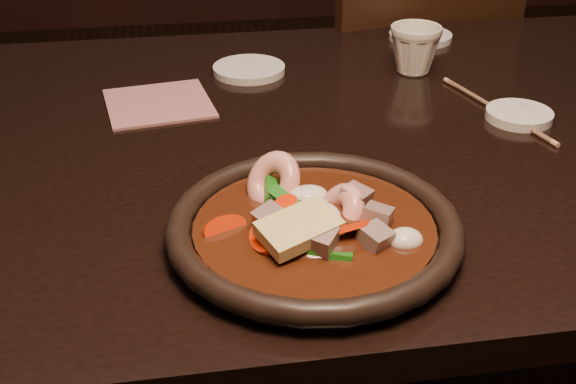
{
  "coord_description": "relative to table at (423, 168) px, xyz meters",
  "views": [
    {
      "loc": [
        -0.35,
        -0.9,
        1.18
      ],
      "look_at": [
        -0.24,
        -0.25,
        0.8
      ],
      "focal_mm": 45.0,
      "sensor_mm": 36.0,
      "label": 1
    }
  ],
  "objects": [
    {
      "name": "table",
      "position": [
        0.0,
        0.0,
        0.0
      ],
      "size": [
        1.6,
        0.9,
        0.75
      ],
      "color": "black",
      "rests_on": "floor"
    },
    {
      "name": "chair",
      "position": [
        0.14,
        0.6,
        -0.16
      ],
      "size": [
        0.54,
        0.54,
        0.95
      ],
      "rotation": [
        0.0,
        0.0,
        3.36
      ],
      "color": "black",
      "rests_on": "floor"
    },
    {
      "name": "plate",
      "position": [
        -0.22,
        -0.27,
        0.09
      ],
      "size": [
        0.31,
        0.31,
        0.03
      ],
      "color": "black",
      "rests_on": "table"
    },
    {
      "name": "stirfry",
      "position": [
        -0.22,
        -0.27,
        0.1
      ],
      "size": [
        0.23,
        0.19,
        0.08
      ],
      "color": "#331409",
      "rests_on": "plate"
    },
    {
      "name": "soy_dish",
      "position": [
        0.13,
        -0.01,
        0.08
      ],
      "size": [
        0.09,
        0.09,
        0.01
      ],
      "primitive_type": "cylinder",
      "color": "silver",
      "rests_on": "table"
    },
    {
      "name": "saucer_left",
      "position": [
        -0.23,
        0.23,
        0.08
      ],
      "size": [
        0.12,
        0.12,
        0.01
      ],
      "primitive_type": "cylinder",
      "color": "silver",
      "rests_on": "table"
    },
    {
      "name": "saucer_right",
      "position": [
        0.1,
        0.35,
        0.08
      ],
      "size": [
        0.12,
        0.12,
        0.01
      ],
      "primitive_type": "cylinder",
      "color": "silver",
      "rests_on": "table"
    },
    {
      "name": "tea_cup",
      "position": [
        0.04,
        0.19,
        0.12
      ],
      "size": [
        0.11,
        0.1,
        0.08
      ],
      "primitive_type": "imported",
      "rotation": [
        0.0,
        0.0,
        0.36
      ],
      "color": "beige",
      "rests_on": "table"
    },
    {
      "name": "chopsticks",
      "position": [
        0.11,
        0.02,
        0.08
      ],
      "size": [
        0.07,
        0.25,
        0.01
      ],
      "rotation": [
        0.0,
        0.0,
        0.26
      ],
      "color": "tan",
      "rests_on": "table"
    },
    {
      "name": "napkin",
      "position": [
        -0.38,
        0.12,
        0.08
      ],
      "size": [
        0.17,
        0.17,
        0.0
      ],
      "primitive_type": "cube",
      "rotation": [
        0.0,
        0.0,
        0.15
      ],
      "color": "#995F5E",
      "rests_on": "table"
    }
  ]
}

